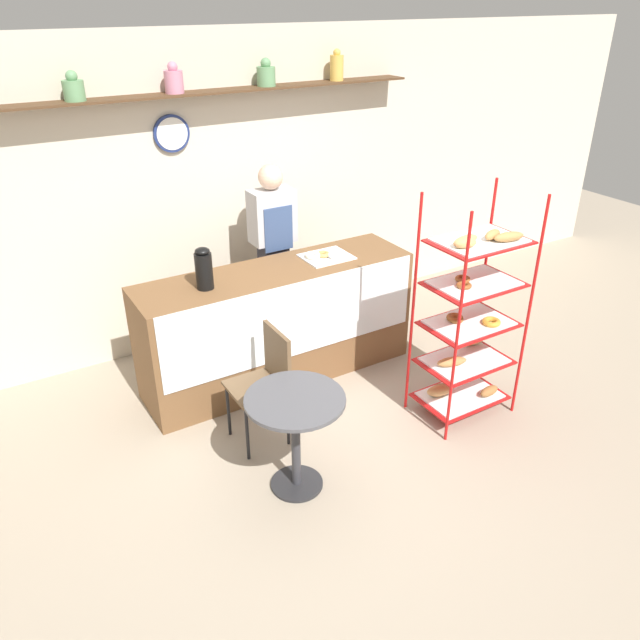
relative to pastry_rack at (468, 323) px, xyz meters
The scene contains 9 objects.
ground_plane 1.25m from the pastry_rack, behind, with size 14.00×14.00×0.00m, color gray.
back_wall 2.47m from the pastry_rack, 113.75° to the left, with size 10.00×0.30×2.70m.
display_counter 1.55m from the pastry_rack, 129.19° to the left, with size 2.29×0.62×0.98m.
pastry_rack is the anchor object (origin of this frame).
person_worker 1.84m from the pastry_rack, 113.59° to the left, with size 0.38×0.23×1.68m.
cafe_table 1.53m from the pastry_rack, behind, with size 0.64×0.64×0.71m.
cafe_chair 1.53m from the pastry_rack, 161.37° to the left, with size 0.38×0.38×0.87m.
coffee_carafe 1.99m from the pastry_rack, 143.76° to the left, with size 0.13×0.13×0.32m.
donut_tray_counter 1.32m from the pastry_rack, 112.90° to the left, with size 0.40×0.33×0.05m.
Camera 1 is at (-2.06, -3.05, 2.94)m, focal length 35.00 mm.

